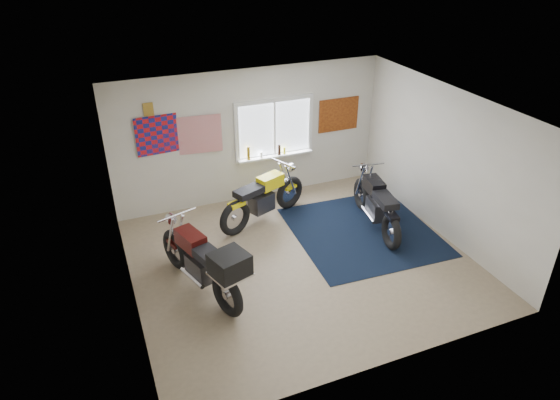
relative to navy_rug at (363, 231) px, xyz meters
name	(u,v)px	position (x,y,z in m)	size (l,w,h in m)	color
ground	(300,261)	(-1.46, -0.40, -0.01)	(5.50, 5.50, 0.00)	#9E896B
room_shell	(303,174)	(-1.46, -0.40, 1.63)	(5.50, 5.50, 5.50)	white
navy_rug	(363,231)	(0.00, 0.00, 0.00)	(2.50, 2.60, 0.01)	black
window_assembly	(274,132)	(-0.96, 2.06, 1.36)	(1.66, 0.17, 1.26)	white
oil_bottles	(264,152)	(-1.22, 2.00, 1.01)	(0.84, 0.07, 0.28)	#806012
flag_display	(148,109)	(-3.36, 2.08, 2.14)	(1.60, 0.10, 1.17)	red
triumph_poster	(339,115)	(0.49, 2.08, 1.54)	(0.90, 0.03, 0.70)	#A54C14
yellow_triumph	(263,199)	(-1.58, 1.09, 0.46)	(1.99, 0.97, 1.06)	black
black_chrome_bike	(376,205)	(0.29, 0.07, 0.46)	(0.66, 2.09, 1.08)	black
maroon_tourer	(205,263)	(-3.15, -0.66, 0.57)	(1.05, 2.17, 1.12)	black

